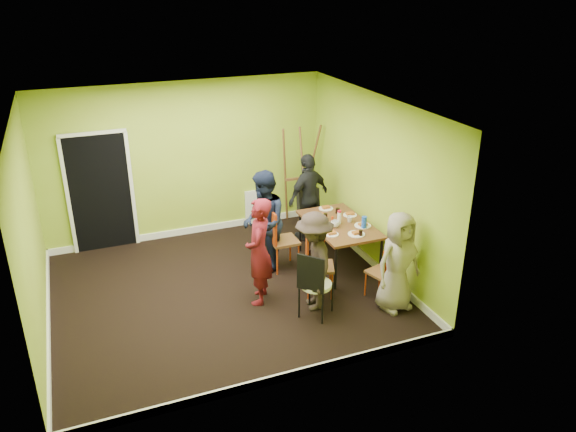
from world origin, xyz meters
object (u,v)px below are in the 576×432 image
at_px(chair_left_near, 314,261).
at_px(person_left_near, 314,261).
at_px(dining_table, 339,226).
at_px(person_standing, 259,251).
at_px(chair_bentwood, 314,282).
at_px(chair_front_end, 385,269).
at_px(person_back_end, 308,197).
at_px(person_left_far, 264,222).
at_px(chair_back_end, 309,205).
at_px(thermos, 339,218).
at_px(person_front_end, 398,262).
at_px(orange_bottle, 332,219).
at_px(chair_left_far, 279,236).
at_px(easel, 299,176).
at_px(blue_bottle, 364,222).

height_order(chair_left_near, person_left_near, person_left_near).
bearing_deg(dining_table, person_standing, -160.20).
bearing_deg(dining_table, chair_bentwood, -128.57).
xyz_separation_m(chair_front_end, person_standing, (-1.71, 0.64, 0.31)).
bearing_deg(person_back_end, person_left_far, 13.61).
bearing_deg(person_left_near, chair_back_end, 168.10).
height_order(chair_back_end, person_left_far, person_left_far).
height_order(thermos, person_front_end, person_front_end).
relative_size(dining_table, person_back_end, 0.95).
relative_size(chair_left_near, chair_bentwood, 0.98).
height_order(person_left_far, person_front_end, person_left_far).
height_order(orange_bottle, person_back_end, person_back_end).
relative_size(chair_left_far, person_standing, 0.65).
relative_size(easel, person_back_end, 1.22).
distance_m(chair_left_near, thermos, 1.04).
height_order(blue_bottle, orange_bottle, blue_bottle).
relative_size(person_left_near, person_back_end, 0.92).
height_order(dining_table, person_left_far, person_left_far).
distance_m(dining_table, chair_bentwood, 1.62).
relative_size(chair_left_far, thermos, 5.34).
xyz_separation_m(dining_table, blue_bottle, (0.27, -0.32, 0.15)).
bearing_deg(chair_left_far, blue_bottle, 66.13).
bearing_deg(person_back_end, person_left_near, 45.34).
bearing_deg(chair_left_far, chair_bentwood, -1.37).
xyz_separation_m(easel, person_back_end, (-0.10, -0.64, -0.16)).
distance_m(person_standing, person_left_far, 0.94).
relative_size(chair_left_near, person_front_end, 0.67).
height_order(blue_bottle, person_back_end, person_back_end).
relative_size(chair_left_far, orange_bottle, 13.17).
distance_m(person_back_end, person_front_end, 2.62).
xyz_separation_m(chair_left_near, thermos, (0.73, 0.68, 0.29)).
bearing_deg(person_back_end, chair_bentwood, 45.22).
xyz_separation_m(chair_left_far, orange_bottle, (0.89, -0.11, 0.20)).
height_order(chair_left_near, thermos, chair_left_near).
bearing_deg(person_standing, chair_bentwood, 62.78).
bearing_deg(person_left_far, person_front_end, 49.40).
relative_size(dining_table, chair_left_far, 1.43).
xyz_separation_m(easel, blue_bottle, (0.22, -2.11, -0.10)).
relative_size(chair_front_end, person_standing, 0.54).
bearing_deg(person_back_end, dining_table, 69.19).
relative_size(chair_left_far, chair_front_end, 1.20).
distance_m(chair_left_far, chair_back_end, 1.21).
bearing_deg(person_back_end, orange_bottle, 65.68).
height_order(chair_front_end, person_front_end, person_front_end).
height_order(blue_bottle, person_standing, person_standing).
height_order(person_left_far, person_back_end, person_left_far).
relative_size(thermos, person_left_far, 0.12).
distance_m(easel, blue_bottle, 2.12).
height_order(chair_left_far, chair_left_near, chair_left_far).
bearing_deg(chair_back_end, person_left_near, 66.22).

